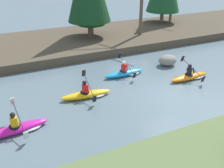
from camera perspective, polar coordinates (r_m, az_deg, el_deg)
name	(u,v)px	position (r m, az deg, el deg)	size (l,w,h in m)	color
ground_plane	(170,94)	(14.66, 12.56, -2.17)	(90.00, 90.00, 0.00)	slate
riverbank_far	(97,39)	(23.06, -3.20, 9.82)	(44.00, 8.08, 0.62)	#4C4233
kayaker_lead	(191,76)	(16.68, 16.75, 1.68)	(2.78, 2.07, 1.20)	orange
kayaker_middle	(126,72)	(16.49, 3.01, 2.53)	(2.78, 2.07, 1.20)	#1993D6
kayaker_trailing	(88,94)	(13.98, -5.23, -2.14)	(2.79, 2.07, 1.20)	yellow
kayaker_far_back	(19,128)	(12.03, -19.55, -8.92)	(2.79, 2.07, 1.20)	#C61999
boulder_midstream	(168,60)	(18.36, 12.01, 5.08)	(1.30, 1.02, 0.73)	gray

